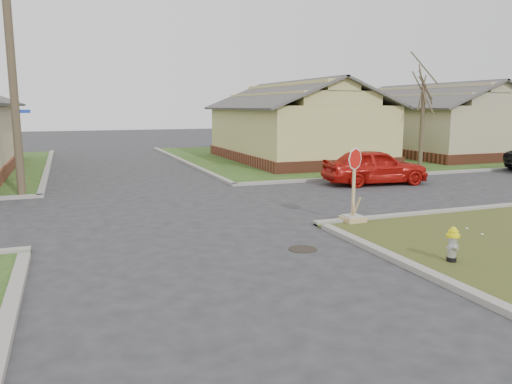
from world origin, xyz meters
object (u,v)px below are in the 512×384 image
object	(u,v)px
stop_sign	(353,206)
fire_hydrant	(453,242)
red_sedan	(375,166)
utility_pole	(11,62)

from	to	relation	value
stop_sign	fire_hydrant	bearing A→B (deg)	-93.02
red_sedan	utility_pole	bearing A→B (deg)	88.73
fire_hydrant	stop_sign	world-z (taller)	stop_sign
utility_pole	fire_hydrant	size ratio (longest dim) A/B	12.41
stop_sign	red_sedan	world-z (taller)	stop_sign
stop_sign	red_sedan	bearing A→B (deg)	48.86
stop_sign	utility_pole	bearing A→B (deg)	136.61
utility_pole	red_sedan	bearing A→B (deg)	-7.86
utility_pole	fire_hydrant	xyz separation A→B (m)	(8.78, -11.42, -4.21)
utility_pole	fire_hydrant	bearing A→B (deg)	-52.44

